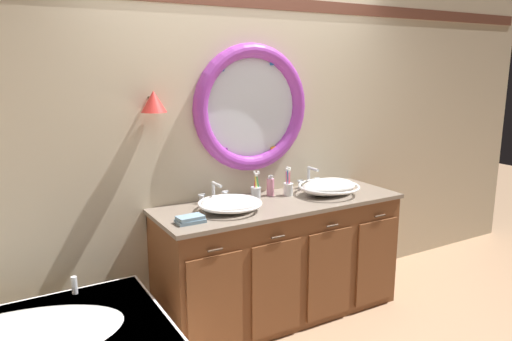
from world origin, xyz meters
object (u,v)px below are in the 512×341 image
at_px(sink_basin_right, 329,187).
at_px(folded_hand_towel, 190,219).
at_px(soap_dispenser, 270,186).
at_px(toothbrush_holder_right, 288,188).
at_px(sink_basin_left, 230,204).
at_px(toothbrush_holder_left, 256,192).

distance_m(sink_basin_right, folded_hand_towel, 1.20).
bearing_deg(soap_dispenser, toothbrush_holder_right, -29.46).
bearing_deg(toothbrush_holder_right, folded_hand_towel, -165.39).
bearing_deg(sink_basin_left, toothbrush_holder_left, 28.79).
xyz_separation_m(sink_basin_left, toothbrush_holder_right, (0.57, 0.13, 0.01)).
xyz_separation_m(toothbrush_holder_left, soap_dispenser, (0.15, 0.03, 0.01)).
xyz_separation_m(toothbrush_holder_left, toothbrush_holder_right, (0.27, -0.04, 0.00)).
xyz_separation_m(toothbrush_holder_right, folded_hand_towel, (-0.90, -0.24, -0.04)).
bearing_deg(sink_basin_left, toothbrush_holder_right, 12.96).
height_order(toothbrush_holder_left, folded_hand_towel, toothbrush_holder_left).
bearing_deg(folded_hand_towel, soap_dispenser, 21.08).
xyz_separation_m(sink_basin_left, folded_hand_towel, (-0.34, -0.11, -0.03)).
bearing_deg(soap_dispenser, toothbrush_holder_left, -167.85).
bearing_deg(toothbrush_holder_right, soap_dispenser, 150.54).
bearing_deg(soap_dispenser, sink_basin_right, -25.92).
relative_size(sink_basin_left, toothbrush_holder_right, 1.99).
bearing_deg(folded_hand_towel, toothbrush_holder_left, 23.01).
bearing_deg(sink_basin_right, folded_hand_towel, -174.97).
xyz_separation_m(toothbrush_holder_right, soap_dispenser, (-0.12, 0.07, 0.01)).
height_order(sink_basin_left, folded_hand_towel, sink_basin_left).
bearing_deg(soap_dispenser, sink_basin_left, -156.23).
distance_m(toothbrush_holder_right, soap_dispenser, 0.14).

